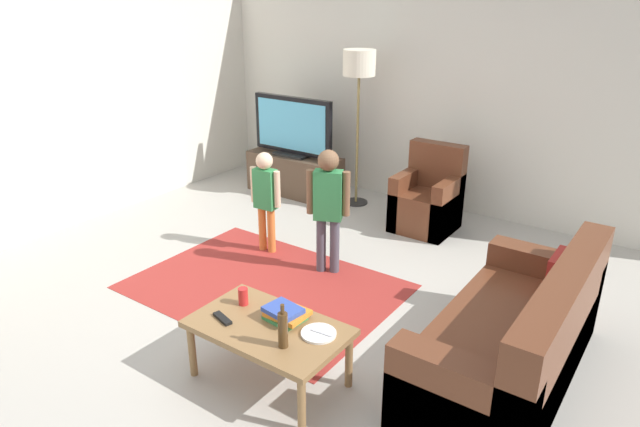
% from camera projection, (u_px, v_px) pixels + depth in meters
% --- Properties ---
extents(ground, '(7.80, 7.80, 0.00)m').
position_uv_depth(ground, '(276.00, 312.00, 4.47)').
color(ground, '#B2ADA3').
extents(wall_back, '(6.00, 0.12, 2.70)m').
position_uv_depth(wall_back, '(445.00, 89.00, 6.23)').
color(wall_back, silver).
rests_on(wall_back, ground).
extents(wall_left, '(0.12, 6.00, 2.70)m').
position_uv_depth(wall_left, '(39.00, 101.00, 5.57)').
color(wall_left, silver).
rests_on(wall_left, ground).
extents(area_rug, '(2.20, 1.60, 0.01)m').
position_uv_depth(area_rug, '(265.00, 286.00, 4.84)').
color(area_rug, '#9E2D28').
rests_on(area_rug, ground).
extents(tv_stand, '(1.20, 0.44, 0.50)m').
position_uv_depth(tv_stand, '(295.00, 175.00, 6.97)').
color(tv_stand, '#4C3828').
rests_on(tv_stand, ground).
extents(tv, '(1.10, 0.28, 0.71)m').
position_uv_depth(tv, '(293.00, 127.00, 6.73)').
color(tv, black).
rests_on(tv, tv_stand).
extents(couch, '(0.80, 1.80, 0.86)m').
position_uv_depth(couch, '(519.00, 343.00, 3.58)').
color(couch, brown).
rests_on(couch, ground).
extents(armchair, '(0.60, 0.60, 0.90)m').
position_uv_depth(armchair, '(428.00, 201.00, 5.94)').
color(armchair, brown).
rests_on(armchair, ground).
extents(floor_lamp, '(0.36, 0.36, 1.78)m').
position_uv_depth(floor_lamp, '(359.00, 72.00, 6.16)').
color(floor_lamp, '#262626').
rests_on(floor_lamp, ground).
extents(child_near_tv, '(0.33, 0.16, 1.00)m').
position_uv_depth(child_near_tv, '(266.00, 193.00, 5.30)').
color(child_near_tv, orange).
rests_on(child_near_tv, ground).
extents(child_center, '(0.35, 0.23, 1.14)m').
position_uv_depth(child_center, '(328.00, 201.00, 4.86)').
color(child_center, '#4C4C59').
rests_on(child_center, ground).
extents(coffee_table, '(1.00, 0.60, 0.42)m').
position_uv_depth(coffee_table, '(268.00, 332.00, 3.56)').
color(coffee_table, olive).
rests_on(coffee_table, ground).
extents(book_stack, '(0.27, 0.24, 0.09)m').
position_uv_depth(book_stack, '(285.00, 313.00, 3.59)').
color(book_stack, '#388C4C').
rests_on(book_stack, coffee_table).
extents(bottle, '(0.06, 0.06, 0.29)m').
position_uv_depth(bottle, '(283.00, 329.00, 3.29)').
color(bottle, '#4C3319').
rests_on(bottle, coffee_table).
extents(tv_remote, '(0.18, 0.09, 0.02)m').
position_uv_depth(tv_remote, '(223.00, 318.00, 3.59)').
color(tv_remote, black).
rests_on(tv_remote, coffee_table).
extents(soda_can, '(0.07, 0.07, 0.12)m').
position_uv_depth(soda_can, '(243.00, 296.00, 3.75)').
color(soda_can, red).
rests_on(soda_can, coffee_table).
extents(plate, '(0.22, 0.22, 0.02)m').
position_uv_depth(plate, '(319.00, 333.00, 3.44)').
color(plate, white).
rests_on(plate, coffee_table).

